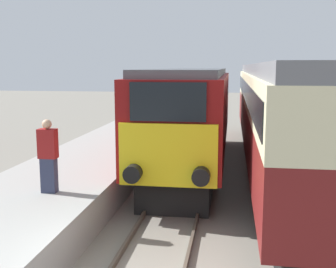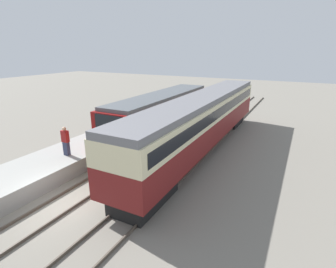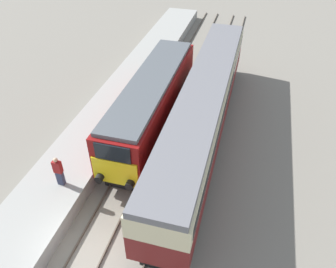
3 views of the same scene
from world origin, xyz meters
name	(u,v)px [view 1 (image 1 of 3)]	position (x,y,z in m)	size (l,w,h in m)	color
platform_left	(95,165)	(-3.30, 8.00, 0.47)	(3.50, 50.00, 0.94)	gray
rails_near_track	(174,207)	(0.00, 5.00, 0.07)	(1.51, 60.00, 0.14)	#4C4238
rails_far_track	(298,213)	(3.40, 5.00, 0.07)	(1.50, 60.00, 0.14)	#4C4238
locomotive	(192,114)	(0.00, 10.12, 2.16)	(2.70, 12.98, 3.90)	black
passenger_carriage	(281,107)	(3.40, 10.10, 2.48)	(2.75, 20.30, 4.07)	black
person_on_platform	(48,156)	(-2.82, 3.12, 1.84)	(0.44, 0.26, 1.80)	#2D334C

